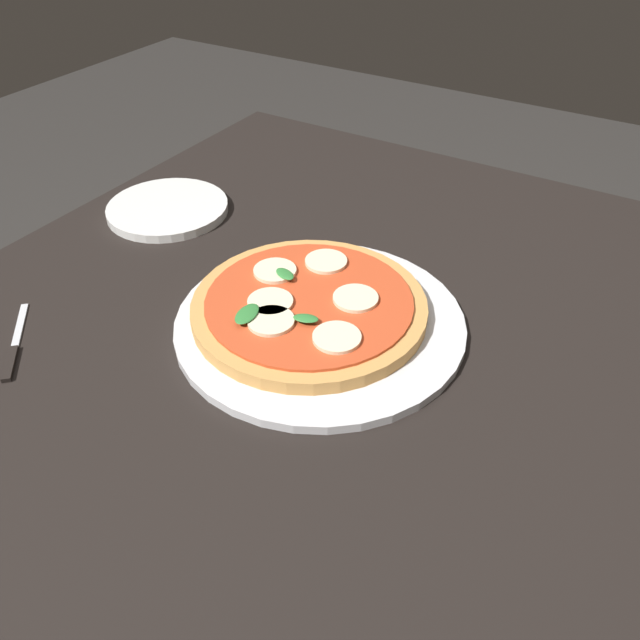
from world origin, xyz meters
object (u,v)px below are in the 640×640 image
plate_white (168,209)px  knife (14,350)px  dining_table (304,385)px  serving_tray (320,322)px  pizza (307,305)px

plate_white → knife: size_ratio=1.67×
knife → plate_white: bearing=-168.4°
dining_table → plate_white: 0.39m
dining_table → serving_tray: 0.11m
dining_table → plate_white: plate_white is taller
pizza → knife: size_ratio=2.56×
knife → pizza: bearing=131.3°
dining_table → pizza: bearing=-170.4°
dining_table → plate_white: (-0.14, -0.35, 0.11)m
plate_white → knife: bearing=11.6°
pizza → knife: (0.24, -0.27, -0.02)m
dining_table → knife: (0.22, -0.28, 0.11)m
plate_white → pizza: bearing=70.6°
pizza → plate_white: 0.37m
serving_tray → plate_white: size_ratio=1.88×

